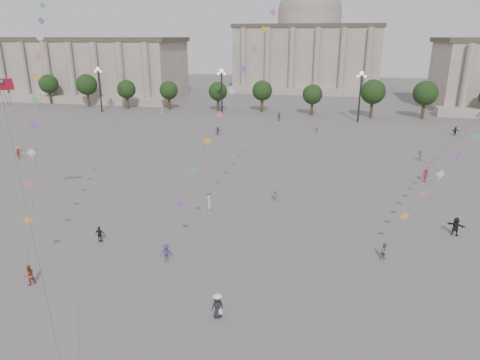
# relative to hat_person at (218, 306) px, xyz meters

# --- Properties ---
(ground) EXTENTS (360.00, 360.00, 0.00)m
(ground) POSITION_rel_hat_person_xyz_m (-2.99, 1.17, -0.85)
(ground) COLOR #595654
(ground) RESTS_ON ground
(hall_west) EXTENTS (84.00, 26.22, 17.20)m
(hall_west) POSITION_rel_hat_person_xyz_m (-77.99, 95.07, 7.58)
(hall_west) COLOR gray
(hall_west) RESTS_ON ground
(hall_central) EXTENTS (48.30, 34.30, 35.50)m
(hall_central) POSITION_rel_hat_person_xyz_m (-2.99, 130.39, 13.39)
(hall_central) COLOR gray
(hall_central) RESTS_ON ground
(tree_row) EXTENTS (137.12, 5.12, 8.00)m
(tree_row) POSITION_rel_hat_person_xyz_m (-2.99, 79.17, 4.55)
(tree_row) COLOR #34261A
(tree_row) RESTS_ON ground
(lamp_post_far_west) EXTENTS (2.00, 0.90, 10.65)m
(lamp_post_far_west) POSITION_rel_hat_person_xyz_m (-47.99, 71.17, 6.51)
(lamp_post_far_west) COLOR #262628
(lamp_post_far_west) RESTS_ON ground
(lamp_post_mid_west) EXTENTS (2.00, 0.90, 10.65)m
(lamp_post_mid_west) POSITION_rel_hat_person_xyz_m (-17.99, 71.17, 6.51)
(lamp_post_mid_west) COLOR #262628
(lamp_post_mid_west) RESTS_ON ground
(lamp_post_mid_east) EXTENTS (2.00, 0.90, 10.65)m
(lamp_post_mid_east) POSITION_rel_hat_person_xyz_m (12.01, 71.17, 6.51)
(lamp_post_mid_east) COLOR #262628
(lamp_post_mid_east) RESTS_ON ground
(person_crowd_0) EXTENTS (1.04, 1.04, 1.77)m
(person_crowd_0) POSITION_rel_hat_person_xyz_m (-4.69, 69.17, 0.04)
(person_crowd_0) COLOR #36547A
(person_crowd_0) RESTS_ON ground
(person_crowd_1) EXTENTS (0.90, 0.94, 1.54)m
(person_crowd_1) POSITION_rel_hat_person_xyz_m (-41.99, 34.15, -0.08)
(person_crowd_1) COLOR silver
(person_crowd_1) RESTS_ON ground
(person_crowd_2) EXTENTS (0.79, 1.14, 1.61)m
(person_crowd_2) POSITION_rel_hat_person_xyz_m (-38.88, 30.46, -0.04)
(person_crowd_2) COLOR maroon
(person_crowd_2) RESTS_ON ground
(person_crowd_3) EXTENTS (1.69, 1.21, 1.76)m
(person_crowd_3) POSITION_rel_hat_person_xyz_m (18.30, 16.39, 0.03)
(person_crowd_3) COLOR black
(person_crowd_3) RESTS_ON ground
(person_crowd_4) EXTENTS (1.04, 1.46, 1.52)m
(person_crowd_4) POSITION_rel_hat_person_xyz_m (3.87, 58.36, -0.09)
(person_crowd_4) COLOR #BAB9B6
(person_crowd_4) RESTS_ON ground
(person_crowd_6) EXTENTS (1.04, 0.73, 1.48)m
(person_crowd_6) POSITION_rel_hat_person_xyz_m (0.91, 21.29, -0.11)
(person_crowd_6) COLOR slate
(person_crowd_6) RESTS_ON ground
(person_crowd_7) EXTENTS (1.35, 1.38, 1.57)m
(person_crowd_7) POSITION_rel_hat_person_xyz_m (19.71, 42.45, -0.06)
(person_crowd_7) COLOR #AEAEAA
(person_crowd_7) RESTS_ON ground
(person_crowd_8) EXTENTS (1.30, 1.14, 1.74)m
(person_crowd_8) POSITION_rel_hat_person_xyz_m (18.54, 32.01, 0.03)
(person_crowd_8) COLOR maroon
(person_crowd_8) RESTS_ON ground
(person_crowd_9) EXTENTS (1.57, 0.82, 1.62)m
(person_crowd_9) POSITION_rel_hat_person_xyz_m (29.07, 61.65, -0.04)
(person_crowd_9) COLOR black
(person_crowd_9) RESTS_ON ground
(person_crowd_10) EXTENTS (0.62, 0.70, 1.60)m
(person_crowd_10) POSITION_rel_hat_person_xyz_m (-31.73, 69.17, -0.04)
(person_crowd_10) COLOR white
(person_crowd_10) RESTS_ON ground
(person_crowd_12) EXTENTS (1.59, 0.80, 1.64)m
(person_crowd_12) POSITION_rel_hat_person_xyz_m (-14.00, 52.56, -0.03)
(person_crowd_12) COLOR #5A5A5E
(person_crowd_12) RESTS_ON ground
(person_crowd_13) EXTENTS (0.68, 0.80, 1.87)m
(person_crowd_13) POSITION_rel_hat_person_xyz_m (-5.35, 16.67, 0.09)
(person_crowd_13) COLOR silver
(person_crowd_13) RESTS_ON ground
(tourist_4) EXTENTS (0.91, 0.43, 1.51)m
(tourist_4) POSITION_rel_hat_person_xyz_m (-13.05, 8.24, -0.09)
(tourist_4) COLOR black
(tourist_4) RESTS_ON ground
(kite_flyer_0) EXTENTS (0.89, 0.95, 1.55)m
(kite_flyer_0) POSITION_rel_hat_person_xyz_m (-14.60, 0.86, -0.07)
(kite_flyer_0) COLOR maroon
(kite_flyer_0) RESTS_ON ground
(kite_flyer_1) EXTENTS (1.16, 1.02, 1.56)m
(kite_flyer_1) POSITION_rel_hat_person_xyz_m (-6.00, 6.23, -0.07)
(kite_flyer_1) COLOR navy
(kite_flyer_1) RESTS_ON ground
(kite_flyer_2) EXTENTS (0.92, 0.86, 1.50)m
(kite_flyer_2) POSITION_rel_hat_person_xyz_m (11.44, 10.29, -0.10)
(kite_flyer_2) COLOR slate
(kite_flyer_2) RESTS_ON ground
(hat_person) EXTENTS (0.92, 0.82, 1.69)m
(hat_person) POSITION_rel_hat_person_xyz_m (0.00, 0.00, 0.00)
(hat_person) COLOR black
(hat_person) RESTS_ON ground
(dragon_kite) EXTENTS (9.33, 9.78, 27.18)m
(dragon_kite) POSITION_rel_hat_person_xyz_m (-21.28, 8.92, 11.88)
(dragon_kite) COLOR #B41329
(dragon_kite) RESTS_ON ground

